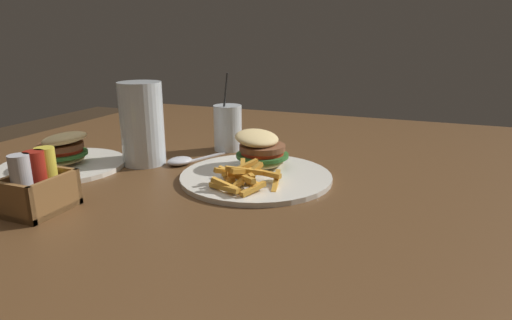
# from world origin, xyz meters

# --- Properties ---
(dining_table) EXTENTS (1.45, 1.44, 0.71)m
(dining_table) POSITION_xyz_m (0.00, 0.00, 0.63)
(dining_table) COLOR brown
(dining_table) RESTS_ON ground_plane
(meal_plate_near) EXTENTS (0.31, 0.31, 0.09)m
(meal_plate_near) POSITION_xyz_m (-0.02, -0.04, 0.74)
(meal_plate_near) COLOR silver
(meal_plate_near) RESTS_ON dining_table
(beer_glass) EXTENTS (0.10, 0.10, 0.18)m
(beer_glass) POSITION_xyz_m (-0.03, 0.23, 0.80)
(beer_glass) COLOR silver
(beer_glass) RESTS_ON dining_table
(juice_glass) EXTENTS (0.07, 0.07, 0.20)m
(juice_glass) POSITION_xyz_m (0.15, 0.10, 0.77)
(juice_glass) COLOR silver
(juice_glass) RESTS_ON dining_table
(spoon) EXTENTS (0.19, 0.10, 0.02)m
(spoon) POSITION_xyz_m (-0.01, 0.15, 0.72)
(spoon) COLOR silver
(spoon) RESTS_ON dining_table
(meal_plate_far) EXTENTS (0.27, 0.27, 0.08)m
(meal_plate_far) POSITION_xyz_m (-0.13, 0.38, 0.74)
(meal_plate_far) COLOR silver
(meal_plate_far) RESTS_ON dining_table
(condiment_caddy) EXTENTS (0.10, 0.08, 0.10)m
(condiment_caddy) POSITION_xyz_m (-0.33, 0.23, 0.75)
(condiment_caddy) COLOR brown
(condiment_caddy) RESTS_ON dining_table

